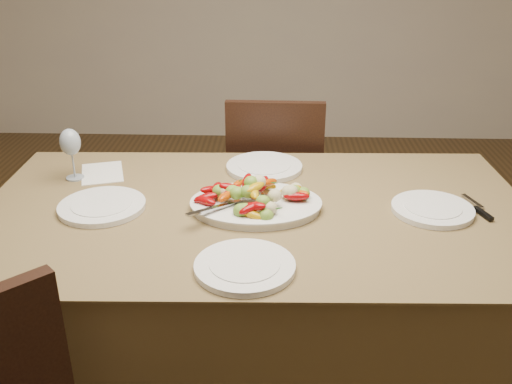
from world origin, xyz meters
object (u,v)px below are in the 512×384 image
object	(u,v)px
dining_table	(256,303)
plate_far	(264,167)
plate_near	(245,267)
chair_far	(275,187)
serving_platter	(256,206)
plate_right	(432,209)
wine_glass	(72,153)
plate_left	(102,206)

from	to	relation	value
dining_table	plate_far	size ratio (longest dim) A/B	6.29
plate_far	plate_near	bearing A→B (deg)	-92.88
dining_table	chair_far	world-z (taller)	chair_far
serving_platter	plate_right	bearing A→B (deg)	0.23
chair_far	wine_glass	xyz separation A→B (m)	(-0.74, -0.58, 0.39)
plate_near	wine_glass	distance (m)	0.90
plate_near	serving_platter	bearing A→B (deg)	87.43
plate_right	plate_far	size ratio (longest dim) A/B	0.91
dining_table	plate_near	bearing A→B (deg)	-92.60
plate_far	plate_right	bearing A→B (deg)	-31.49
plate_left	chair_far	bearing A→B (deg)	55.22
plate_left	wine_glass	distance (m)	0.32
plate_left	plate_near	distance (m)	0.61
plate_left	plate_far	distance (m)	0.64
dining_table	wine_glass	distance (m)	0.87
serving_platter	wine_glass	distance (m)	0.73
serving_platter	wine_glass	bearing A→B (deg)	161.33
plate_near	plate_far	bearing A→B (deg)	87.12
plate_left	wine_glass	xyz separation A→B (m)	(-0.17, 0.25, 0.09)
plate_left	plate_right	distance (m)	1.09
serving_platter	plate_near	xyz separation A→B (m)	(-0.02, -0.37, -0.00)
plate_right	wine_glass	xyz separation A→B (m)	(-1.26, 0.23, 0.09)
plate_right	wine_glass	size ratio (longest dim) A/B	1.30
plate_far	plate_near	world-z (taller)	same
plate_left	plate_near	bearing A→B (deg)	-35.52
dining_table	plate_near	size ratio (longest dim) A/B	6.62
plate_near	wine_glass	bearing A→B (deg)	138.01
chair_far	plate_far	distance (m)	0.55
plate_far	plate_left	bearing A→B (deg)	-145.65
dining_table	plate_left	bearing A→B (deg)	-177.95
plate_near	wine_glass	world-z (taller)	wine_glass
serving_platter	plate_left	size ratio (longest dim) A/B	1.48
dining_table	chair_far	bearing A→B (deg)	85.63
plate_near	wine_glass	size ratio (longest dim) A/B	1.36
plate_left	plate_right	world-z (taller)	same
dining_table	plate_far	xyz separation A→B (m)	(0.02, 0.34, 0.39)
plate_far	plate_near	size ratio (longest dim) A/B	1.05
plate_left	plate_far	bearing A→B (deg)	34.35
serving_platter	wine_glass	xyz separation A→B (m)	(-0.68, 0.23, 0.09)
dining_table	serving_platter	world-z (taller)	serving_platter
wine_glass	chair_far	bearing A→B (deg)	37.78
chair_far	plate_right	xyz separation A→B (m)	(0.52, -0.81, 0.29)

